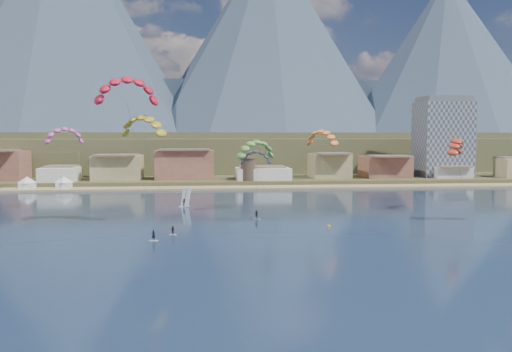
{
  "coord_description": "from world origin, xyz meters",
  "views": [
    {
      "loc": [
        -10.52,
        -76.36,
        18.29
      ],
      "look_at": [
        0.0,
        32.0,
        10.0
      ],
      "focal_mm": 36.96,
      "sensor_mm": 36.0,
      "label": 1
    }
  ],
  "objects_px": {
    "kitesurfer_red": "(127,86)",
    "kitesurfer_green": "(256,147)",
    "windsurfer": "(185,201)",
    "kitesurfer_yellow": "(143,123)",
    "buoy": "(329,226)",
    "watchtower": "(248,169)",
    "apartment_tower": "(443,137)"
  },
  "relations": [
    {
      "from": "watchtower",
      "to": "windsurfer",
      "type": "distance_m",
      "value": 57.59
    },
    {
      "from": "apartment_tower",
      "to": "buoy",
      "type": "height_order",
      "value": "apartment_tower"
    },
    {
      "from": "watchtower",
      "to": "buoy",
      "type": "distance_m",
      "value": 87.92
    },
    {
      "from": "kitesurfer_yellow",
      "to": "kitesurfer_green",
      "type": "xyz_separation_m",
      "value": [
        24.58,
        15.4,
        -5.23
      ]
    },
    {
      "from": "kitesurfer_red",
      "to": "kitesurfer_yellow",
      "type": "height_order",
      "value": "kitesurfer_red"
    },
    {
      "from": "windsurfer",
      "to": "buoy",
      "type": "xyz_separation_m",
      "value": [
        30.08,
        -33.73,
        -1.39
      ]
    },
    {
      "from": "kitesurfer_green",
      "to": "windsurfer",
      "type": "height_order",
      "value": "kitesurfer_green"
    },
    {
      "from": "windsurfer",
      "to": "kitesurfer_red",
      "type": "bearing_deg",
      "value": -109.18
    },
    {
      "from": "apartment_tower",
      "to": "kitesurfer_red",
      "type": "height_order",
      "value": "apartment_tower"
    },
    {
      "from": "apartment_tower",
      "to": "buoy",
      "type": "xyz_separation_m",
      "value": [
        -70.72,
        -101.21,
        -17.7
      ]
    },
    {
      "from": "kitesurfer_red",
      "to": "kitesurfer_green",
      "type": "height_order",
      "value": "kitesurfer_red"
    },
    {
      "from": "apartment_tower",
      "to": "kitesurfer_red",
      "type": "xyz_separation_m",
      "value": [
        -110.92,
        -96.57,
        10.31
      ]
    },
    {
      "from": "kitesurfer_yellow",
      "to": "windsurfer",
      "type": "height_order",
      "value": "kitesurfer_yellow"
    },
    {
      "from": "watchtower",
      "to": "kitesurfer_green",
      "type": "bearing_deg",
      "value": -92.98
    },
    {
      "from": "watchtower",
      "to": "kitesurfer_red",
      "type": "bearing_deg",
      "value": -110.53
    },
    {
      "from": "apartment_tower",
      "to": "windsurfer",
      "type": "bearing_deg",
      "value": -146.2
    },
    {
      "from": "watchtower",
      "to": "windsurfer",
      "type": "height_order",
      "value": "watchtower"
    },
    {
      "from": "kitesurfer_green",
      "to": "kitesurfer_red",
      "type": "bearing_deg",
      "value": -148.33
    },
    {
      "from": "kitesurfer_yellow",
      "to": "windsurfer",
      "type": "xyz_separation_m",
      "value": [
        7.2,
        27.52,
        -19.42
      ]
    },
    {
      "from": "kitesurfer_green",
      "to": "buoy",
      "type": "distance_m",
      "value": 29.5
    },
    {
      "from": "windsurfer",
      "to": "kitesurfer_green",
      "type": "bearing_deg",
      "value": -34.9
    },
    {
      "from": "kitesurfer_red",
      "to": "buoy",
      "type": "relative_size",
      "value": 45.78
    },
    {
      "from": "kitesurfer_yellow",
      "to": "apartment_tower",
      "type": "bearing_deg",
      "value": 41.34
    },
    {
      "from": "buoy",
      "to": "watchtower",
      "type": "bearing_deg",
      "value": 96.07
    },
    {
      "from": "buoy",
      "to": "kitesurfer_red",
      "type": "bearing_deg",
      "value": 173.42
    },
    {
      "from": "kitesurfer_red",
      "to": "windsurfer",
      "type": "height_order",
      "value": "kitesurfer_red"
    },
    {
      "from": "buoy",
      "to": "kitesurfer_yellow",
      "type": "bearing_deg",
      "value": 170.55
    },
    {
      "from": "watchtower",
      "to": "kitesurfer_yellow",
      "type": "bearing_deg",
      "value": -109.07
    },
    {
      "from": "kitesurfer_green",
      "to": "buoy",
      "type": "height_order",
      "value": "kitesurfer_green"
    },
    {
      "from": "kitesurfer_red",
      "to": "buoy",
      "type": "distance_m",
      "value": 49.21
    },
    {
      "from": "apartment_tower",
      "to": "windsurfer",
      "type": "xyz_separation_m",
      "value": [
        -100.8,
        -67.48,
        -16.3
      ]
    },
    {
      "from": "apartment_tower",
      "to": "watchtower",
      "type": "xyz_separation_m",
      "value": [
        -80.0,
        -14.0,
        -11.45
      ]
    }
  ]
}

